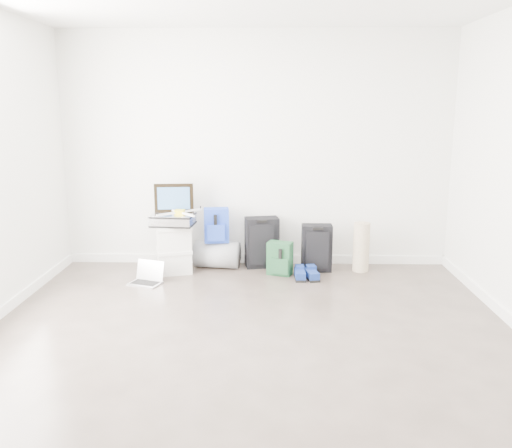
{
  "coord_description": "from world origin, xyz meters",
  "views": [
    {
      "loc": [
        0.15,
        -3.79,
        1.86
      ],
      "look_at": [
        0.01,
        1.9,
        0.61
      ],
      "focal_mm": 38.0,
      "sensor_mm": 36.0,
      "label": 1
    }
  ],
  "objects_px": {
    "duffel_bag": "(217,254)",
    "large_suitcase": "(262,242)",
    "boxes_stack": "(174,249)",
    "briefcase": "(173,220)",
    "laptop": "(147,278)",
    "carry_on": "(317,248)"
  },
  "relations": [
    {
      "from": "briefcase",
      "to": "large_suitcase",
      "type": "xyz_separation_m",
      "value": [
        0.99,
        0.25,
        -0.32
      ]
    },
    {
      "from": "boxes_stack",
      "to": "laptop",
      "type": "bearing_deg",
      "value": -137.14
    },
    {
      "from": "briefcase",
      "to": "duffel_bag",
      "type": "xyz_separation_m",
      "value": [
        0.47,
        0.21,
        -0.45
      ]
    },
    {
      "from": "boxes_stack",
      "to": "large_suitcase",
      "type": "distance_m",
      "value": 1.02
    },
    {
      "from": "boxes_stack",
      "to": "briefcase",
      "type": "relative_size",
      "value": 1.2
    },
    {
      "from": "duffel_bag",
      "to": "laptop",
      "type": "bearing_deg",
      "value": -131.57
    },
    {
      "from": "briefcase",
      "to": "carry_on",
      "type": "distance_m",
      "value": 1.66
    },
    {
      "from": "briefcase",
      "to": "boxes_stack",
      "type": "bearing_deg",
      "value": -174.57
    },
    {
      "from": "large_suitcase",
      "to": "carry_on",
      "type": "height_order",
      "value": "large_suitcase"
    },
    {
      "from": "boxes_stack",
      "to": "carry_on",
      "type": "relative_size",
      "value": 1.02
    },
    {
      "from": "large_suitcase",
      "to": "carry_on",
      "type": "distance_m",
      "value": 0.65
    },
    {
      "from": "boxes_stack",
      "to": "carry_on",
      "type": "distance_m",
      "value": 1.62
    },
    {
      "from": "large_suitcase",
      "to": "duffel_bag",
      "type": "bearing_deg",
      "value": 174.43
    },
    {
      "from": "duffel_bag",
      "to": "carry_on",
      "type": "bearing_deg",
      "value": 3.38
    },
    {
      "from": "laptop",
      "to": "duffel_bag",
      "type": "bearing_deg",
      "value": 60.2
    },
    {
      "from": "duffel_bag",
      "to": "laptop",
      "type": "height_order",
      "value": "duffel_bag"
    },
    {
      "from": "duffel_bag",
      "to": "large_suitcase",
      "type": "distance_m",
      "value": 0.54
    },
    {
      "from": "large_suitcase",
      "to": "boxes_stack",
      "type": "bearing_deg",
      "value": -176.37
    },
    {
      "from": "large_suitcase",
      "to": "laptop",
      "type": "distance_m",
      "value": 1.39
    },
    {
      "from": "boxes_stack",
      "to": "briefcase",
      "type": "xyz_separation_m",
      "value": [
        0.0,
        0.0,
        0.34
      ]
    },
    {
      "from": "large_suitcase",
      "to": "laptop",
      "type": "xyz_separation_m",
      "value": [
        -1.22,
        -0.63,
        -0.24
      ]
    },
    {
      "from": "boxes_stack",
      "to": "large_suitcase",
      "type": "xyz_separation_m",
      "value": [
        0.99,
        0.25,
        0.02
      ]
    }
  ]
}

